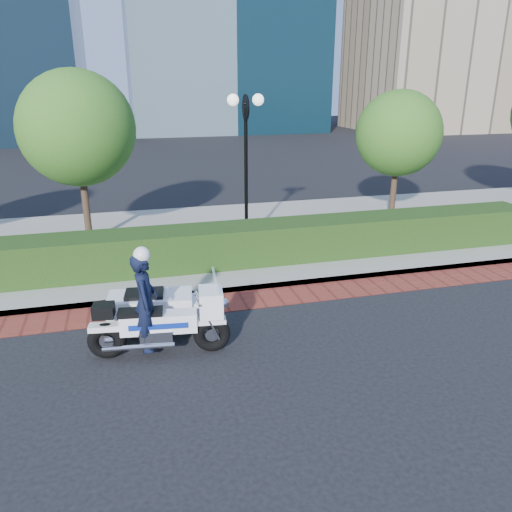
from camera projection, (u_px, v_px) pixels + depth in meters
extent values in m
plane|color=black|center=(261.00, 331.00, 9.88)|extent=(120.00, 120.00, 0.00)
cube|color=maroon|center=(243.00, 300.00, 11.25)|extent=(60.00, 1.00, 0.01)
cube|color=gray|center=(209.00, 240.00, 15.32)|extent=(60.00, 8.00, 0.15)
cube|color=black|center=(224.00, 245.00, 12.95)|extent=(18.00, 1.20, 1.00)
cylinder|color=black|center=(247.00, 238.00, 14.76)|extent=(0.30, 0.30, 0.30)
cylinder|color=black|center=(246.00, 175.00, 14.15)|extent=(0.10, 0.10, 3.70)
cylinder|color=black|center=(246.00, 108.00, 13.54)|extent=(0.04, 0.70, 0.70)
sphere|color=white|center=(233.00, 100.00, 13.39)|extent=(0.32, 0.32, 0.32)
sphere|color=white|center=(258.00, 100.00, 13.56)|extent=(0.32, 0.32, 0.32)
cylinder|color=#332319|center=(86.00, 206.00, 14.54)|extent=(0.20, 0.20, 2.17)
sphere|color=#185715|center=(77.00, 128.00, 13.81)|extent=(3.20, 3.20, 3.20)
cylinder|color=#332319|center=(393.00, 192.00, 17.02)|extent=(0.20, 0.20, 1.92)
sphere|color=#185715|center=(399.00, 133.00, 16.38)|extent=(2.80, 2.80, 2.80)
torus|color=black|center=(107.00, 341.00, 8.82)|extent=(0.70, 0.29, 0.68)
torus|color=black|center=(212.00, 334.00, 9.05)|extent=(0.70, 0.29, 0.68)
cube|color=white|center=(159.00, 322.00, 8.83)|extent=(1.37, 0.50, 0.35)
cube|color=silver|center=(157.00, 335.00, 8.91)|extent=(0.62, 0.48, 0.29)
cube|color=white|center=(211.00, 302.00, 8.84)|extent=(0.48, 0.62, 0.46)
cube|color=silver|center=(216.00, 283.00, 8.73)|extent=(0.19, 0.53, 0.41)
cube|color=black|center=(140.00, 313.00, 8.73)|extent=(0.81, 0.41, 0.10)
cube|color=black|center=(103.00, 311.00, 8.62)|extent=(0.40, 0.37, 0.23)
cube|color=white|center=(151.00, 308.00, 9.67)|extent=(1.68, 0.92, 0.57)
cube|color=black|center=(144.00, 294.00, 9.55)|extent=(0.78, 0.60, 0.08)
torus|color=black|center=(148.00, 310.00, 10.20)|extent=(0.53, 0.23, 0.52)
imported|color=black|center=(145.00, 302.00, 8.67)|extent=(0.51, 0.70, 1.78)
sphere|color=white|center=(142.00, 255.00, 8.38)|extent=(0.29, 0.29, 0.29)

